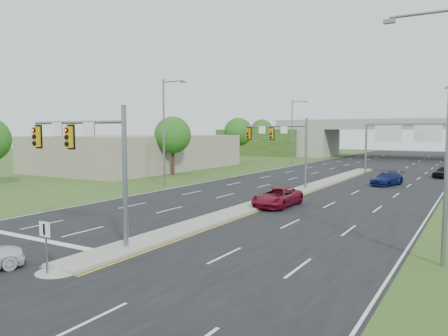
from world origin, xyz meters
TOP-DOWN VIEW (x-y plane):
  - ground at (0.00, 0.00)m, footprint 240.00×240.00m
  - road at (0.00, 35.00)m, footprint 24.00×160.00m
  - median at (0.00, 23.00)m, footprint 2.00×54.00m
  - median_nose at (0.00, -4.00)m, footprint 2.00×2.00m
  - lane_markings at (-0.60, 28.91)m, footprint 23.72×160.00m
  - signal_mast_near at (-2.26, -0.07)m, footprint 6.62×0.60m
  - signal_mast_far at (-2.26, 24.93)m, footprint 6.62×0.60m
  - keep_right_sign at (0.00, -4.53)m, footprint 0.60×0.13m
  - sign_gantry at (6.68, 44.92)m, footprint 11.58×0.44m
  - overpass at (0.00, 80.00)m, footprint 80.00×14.00m
  - lightpole_l_mid at (-13.30, 20.00)m, footprint 2.85×0.25m
  - lightpole_l_far at (-13.30, 55.00)m, footprint 2.85×0.25m
  - lightpole_r_near at (13.30, 5.00)m, footprint 2.85×0.25m
  - tree_l_near at (-20.00, 30.00)m, footprint 4.80×4.80m
  - tree_l_mid at (-24.00, 55.00)m, footprint 5.20×5.20m
  - tree_back_a at (-38.00, 94.00)m, footprint 6.00×6.00m
  - tree_back_b at (-24.00, 94.00)m, footprint 5.60×5.60m
  - commercial_building at (-30.00, 35.00)m, footprint 18.00×30.00m
  - car_far_a at (1.50, 14.76)m, footprint 2.49×5.26m
  - car_far_b at (6.24, 32.53)m, footprint 3.13×5.08m
  - car_far_c at (11.00, 43.75)m, footprint 2.98×4.63m

SIDE VIEW (x-z plane):
  - ground at x=0.00m, z-range 0.00..0.00m
  - road at x=0.00m, z-range 0.00..0.02m
  - lane_markings at x=-0.60m, z-range 0.02..0.03m
  - median at x=0.00m, z-range 0.02..0.18m
  - median_nose at x=0.00m, z-range 0.02..0.18m
  - car_far_b at x=6.24m, z-range 0.02..1.40m
  - car_far_a at x=1.50m, z-range 0.02..1.47m
  - car_far_c at x=11.00m, z-range 0.02..1.49m
  - keep_right_sign at x=0.00m, z-range 0.42..2.62m
  - commercial_building at x=-30.00m, z-range 0.00..5.00m
  - overpass at x=0.00m, z-range -0.50..7.60m
  - signal_mast_near at x=-2.26m, z-range 1.23..8.23m
  - signal_mast_far at x=-2.26m, z-range 1.23..8.23m
  - tree_l_near at x=-20.00m, z-range 1.38..8.98m
  - sign_gantry at x=6.68m, z-range 1.90..8.58m
  - tree_l_mid at x=-24.00m, z-range 1.44..9.57m
  - tree_back_b at x=-24.00m, z-range 1.35..9.67m
  - tree_back_a at x=-38.00m, z-range 1.41..10.26m
  - lightpole_l_mid at x=-13.30m, z-range 0.60..11.60m
  - lightpole_l_far at x=-13.30m, z-range 0.60..11.60m
  - lightpole_r_near at x=13.30m, z-range 0.60..11.60m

